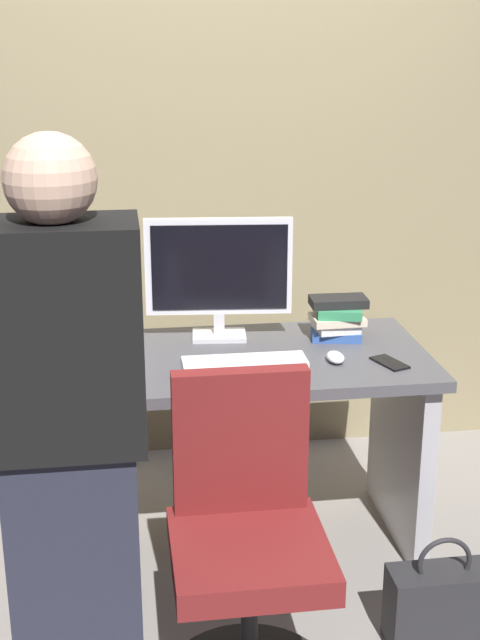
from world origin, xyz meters
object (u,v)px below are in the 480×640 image
object	(u,v)px
office_chair	(247,553)
keyboard	(245,362)
cup_near_keyboard	(99,360)
cell_phone	(390,363)
desk	(238,418)
person_at_desk	(68,448)
book_stack	(337,318)
handbag	(441,605)
monitor	(219,272)
mouse	(335,357)

from	to	relation	value
office_chair	keyboard	world-z (taller)	office_chair
cup_near_keyboard	cell_phone	distance (m)	1.00
desk	cell_phone	xyz separation A→B (m)	(0.51, -0.15, 0.24)
desk	office_chair	distance (m)	0.74
person_at_desk	keyboard	distance (m)	0.92
desk	keyboard	xyz separation A→B (m)	(0.01, -0.09, 0.25)
book_stack	handbag	size ratio (longest dim) A/B	0.56
cell_phone	handbag	bearing A→B (deg)	-105.33
office_chair	monitor	xyz separation A→B (m)	(0.03, 0.93, 0.59)
book_stack	desk	bearing A→B (deg)	-162.00
monitor	cell_phone	bearing A→B (deg)	-32.59
monitor	desk	bearing A→B (deg)	-77.79
cell_phone	office_chair	bearing A→B (deg)	-155.82
cup_near_keyboard	mouse	bearing A→B (deg)	-1.03
keyboard	cup_near_keyboard	xyz separation A→B (m)	(-0.49, 0.00, 0.04)
person_at_desk	cell_phone	size ratio (longest dim) A/B	11.38
person_at_desk	mouse	xyz separation A→B (m)	(0.88, 0.71, -0.07)
person_at_desk	monitor	size ratio (longest dim) A/B	3.03
person_at_desk	keyboard	size ratio (longest dim) A/B	3.81
desk	person_at_desk	world-z (taller)	person_at_desk
person_at_desk	mouse	world-z (taller)	person_at_desk
monitor	cell_phone	xyz separation A→B (m)	(0.55, -0.35, -0.25)
cup_near_keyboard	desk	bearing A→B (deg)	10.84
handbag	office_chair	bearing A→B (deg)	-173.74
monitor	mouse	xyz separation A→B (m)	(0.37, -0.31, -0.24)
keyboard	handbag	bearing A→B (deg)	-45.83
cup_near_keyboard	keyboard	bearing A→B (deg)	-0.10
monitor	cell_phone	size ratio (longest dim) A/B	3.75
monitor	book_stack	xyz separation A→B (m)	(0.44, -0.07, -0.17)
office_chair	person_at_desk	distance (m)	0.64
office_chair	person_at_desk	world-z (taller)	person_at_desk
keyboard	mouse	size ratio (longest dim) A/B	4.30
mouse	cell_phone	bearing A→B (deg)	-13.99
office_chair	cell_phone	xyz separation A→B (m)	(0.59, 0.58, 0.33)
office_chair	cell_phone	size ratio (longest dim) A/B	6.53
desk	cup_near_keyboard	xyz separation A→B (m)	(-0.48, -0.09, 0.29)
desk	cell_phone	distance (m)	0.59
monitor	cup_near_keyboard	world-z (taller)	monitor
desk	handbag	bearing A→B (deg)	-49.98
person_at_desk	cup_near_keyboard	world-z (taller)	person_at_desk
office_chair	handbag	size ratio (longest dim) A/B	2.49
person_at_desk	mouse	bearing A→B (deg)	38.99
monitor	cup_near_keyboard	bearing A→B (deg)	-146.33
desk	cup_near_keyboard	distance (m)	0.57
keyboard	office_chair	bearing A→B (deg)	-97.41
desk	keyboard	bearing A→B (deg)	-83.82
monitor	cell_phone	world-z (taller)	monitor
cup_near_keyboard	monitor	bearing A→B (deg)	33.67
mouse	keyboard	bearing A→B (deg)	177.54
cup_near_keyboard	cell_phone	bearing A→B (deg)	-3.44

